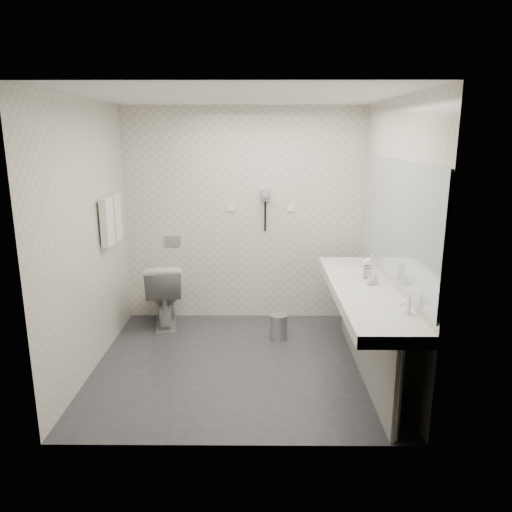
{
  "coord_description": "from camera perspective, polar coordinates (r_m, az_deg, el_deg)",
  "views": [
    {
      "loc": [
        0.18,
        -4.39,
        2.19
      ],
      "look_at": [
        0.15,
        0.15,
        1.05
      ],
      "focal_mm": 34.26,
      "sensor_mm": 36.0,
      "label": 1
    }
  ],
  "objects": [
    {
      "name": "glass_right",
      "position": [
        4.77,
        12.98,
        -1.95
      ],
      "size": [
        0.06,
        0.06,
        0.1
      ],
      "primitive_type": "cylinder",
      "rotation": [
        0.0,
        0.0,
        -0.09
      ],
      "color": "silver",
      "rests_on": "vanity_counter"
    },
    {
      "name": "soap_bottle_b",
      "position": [
        4.57,
        13.13,
        -2.79
      ],
      "size": [
        0.09,
        0.09,
        0.08
      ],
      "primitive_type": "imported",
      "rotation": [
        0.0,
        0.0,
        -0.44
      ],
      "color": "white",
      "rests_on": "vanity_counter"
    },
    {
      "name": "towel_far",
      "position": [
        5.37,
        -16.12,
        4.33
      ],
      "size": [
        0.07,
        0.24,
        0.48
      ],
      "primitive_type": "cube",
      "color": "silver",
      "rests_on": "towel_rail"
    },
    {
      "name": "floor",
      "position": [
        4.9,
        -1.81,
        -12.42
      ],
      "size": [
        2.8,
        2.8,
        0.0
      ],
      "primitive_type": "plane",
      "color": "#2D2D33",
      "rests_on": "ground"
    },
    {
      "name": "faucet_far",
      "position": [
        5.13,
        13.22,
        -0.56
      ],
      "size": [
        0.04,
        0.04,
        0.15
      ],
      "primitive_type": "cylinder",
      "color": "silver",
      "rests_on": "vanity_counter"
    },
    {
      "name": "vanity_post_near",
      "position": [
        3.77,
        16.32,
        -15.31
      ],
      "size": [
        0.06,
        0.06,
        0.75
      ],
      "primitive_type": "cylinder",
      "color": "silver",
      "rests_on": "floor"
    },
    {
      "name": "vanity_counter",
      "position": [
        4.51,
        12.49,
        -4.19
      ],
      "size": [
        0.55,
        2.2,
        0.1
      ],
      "primitive_type": "cube",
      "color": "white",
      "rests_on": "floor"
    },
    {
      "name": "flush_plate",
      "position": [
        5.9,
        -9.69,
        1.75
      ],
      "size": [
        0.18,
        0.02,
        0.12
      ],
      "primitive_type": "cube",
      "color": "#B2B5BA",
      "rests_on": "wall_back"
    },
    {
      "name": "wall_back",
      "position": [
        5.77,
        -1.42,
        4.71
      ],
      "size": [
        2.8,
        0.0,
        2.8
      ],
      "primitive_type": "plane",
      "rotation": [
        1.57,
        0.0,
        0.0
      ],
      "color": "silver",
      "rests_on": "floor"
    },
    {
      "name": "vanity_post_far",
      "position": [
        5.62,
        10.65,
        -4.99
      ],
      "size": [
        0.06,
        0.06,
        0.75
      ],
      "primitive_type": "cylinder",
      "color": "silver",
      "rests_on": "floor"
    },
    {
      "name": "dryer_cord",
      "position": [
        5.72,
        1.08,
        4.64
      ],
      "size": [
        0.02,
        0.02,
        0.35
      ],
      "primitive_type": "cylinder",
      "color": "black",
      "rests_on": "dryer_cradle"
    },
    {
      "name": "glass_left",
      "position": [
        4.76,
        12.85,
        -1.83
      ],
      "size": [
        0.07,
        0.07,
        0.12
      ],
      "primitive_type": "cylinder",
      "rotation": [
        0.0,
        0.0,
        -0.05
      ],
      "color": "silver",
      "rests_on": "vanity_counter"
    },
    {
      "name": "mirror",
      "position": [
        4.42,
        16.24,
        3.91
      ],
      "size": [
        0.02,
        2.2,
        1.05
      ],
      "primitive_type": "cube",
      "color": "#B2BCC6",
      "rests_on": "wall_right"
    },
    {
      "name": "switch_plate_b",
      "position": [
        5.75,
        4.09,
        5.66
      ],
      "size": [
        0.09,
        0.02,
        0.09
      ],
      "primitive_type": "cube",
      "color": "white",
      "rests_on": "wall_back"
    },
    {
      "name": "soap_bottle_a",
      "position": [
        4.6,
        13.68,
        -2.47
      ],
      "size": [
        0.06,
        0.06,
        0.12
      ],
      "primitive_type": "imported",
      "rotation": [
        0.0,
        0.0,
        0.03
      ],
      "color": "white",
      "rests_on": "vanity_counter"
    },
    {
      "name": "vanity_panel",
      "position": [
        4.66,
        12.51,
        -9.15
      ],
      "size": [
        0.03,
        2.15,
        0.75
      ],
      "primitive_type": "cube",
      "color": "gray",
      "rests_on": "floor"
    },
    {
      "name": "towel_rail",
      "position": [
        5.21,
        -16.82,
        6.45
      ],
      "size": [
        0.02,
        0.62,
        0.02
      ],
      "primitive_type": "cylinder",
      "rotation": [
        1.57,
        0.0,
        0.0
      ],
      "color": "silver",
      "rests_on": "wall_left"
    },
    {
      "name": "dryer_barrel",
      "position": [
        5.63,
        1.1,
        7.36
      ],
      "size": [
        0.08,
        0.14,
        0.08
      ],
      "primitive_type": "cylinder",
      "rotation": [
        1.57,
        0.0,
        0.0
      ],
      "color": "#95959A",
      "rests_on": "dryer_cradle"
    },
    {
      "name": "pedal_bin",
      "position": [
        5.39,
        2.66,
        -8.35
      ],
      "size": [
        0.24,
        0.24,
        0.27
      ],
      "primitive_type": "cylinder",
      "rotation": [
        0.0,
        0.0,
        0.28
      ],
      "color": "#B2B5BA",
      "rests_on": "floor"
    },
    {
      "name": "bin_lid",
      "position": [
        5.34,
        2.68,
        -6.96
      ],
      "size": [
        0.19,
        0.19,
        0.02
      ],
      "primitive_type": "cylinder",
      "color": "#B2B5BA",
      "rests_on": "pedal_bin"
    },
    {
      "name": "wall_left",
      "position": [
        4.76,
        -19.04,
        1.93
      ],
      "size": [
        0.0,
        2.6,
        2.6
      ],
      "primitive_type": "plane",
      "rotation": [
        1.57,
        0.0,
        1.57
      ],
      "color": "silver",
      "rests_on": "floor"
    },
    {
      "name": "basin_near",
      "position": [
        3.9,
        14.47,
        -6.67
      ],
      "size": [
        0.4,
        0.31,
        0.05
      ],
      "primitive_type": "ellipsoid",
      "color": "white",
      "rests_on": "vanity_counter"
    },
    {
      "name": "faucet_near",
      "position": [
        3.92,
        17.32,
        -5.35
      ],
      "size": [
        0.04,
        0.04,
        0.15
      ],
      "primitive_type": "cylinder",
      "color": "silver",
      "rests_on": "vanity_counter"
    },
    {
      "name": "wall_right",
      "position": [
        4.65,
        15.6,
        1.92
      ],
      "size": [
        0.0,
        2.6,
        2.6
      ],
      "primitive_type": "plane",
      "rotation": [
        1.57,
        0.0,
        -1.57
      ],
      "color": "silver",
      "rests_on": "floor"
    },
    {
      "name": "dryer_cradle",
      "position": [
        5.7,
        1.09,
        7.14
      ],
      "size": [
        0.1,
        0.04,
        0.14
      ],
      "primitive_type": "cube",
      "color": "#95959A",
      "rests_on": "wall_back"
    },
    {
      "name": "towel_near",
      "position": [
        5.1,
        -16.99,
        3.79
      ],
      "size": [
        0.07,
        0.24,
        0.48
      ],
      "primitive_type": "cube",
      "color": "silver",
      "rests_on": "towel_rail"
    },
    {
      "name": "wall_front",
      "position": [
        3.23,
        -2.84,
        -2.8
      ],
      "size": [
        2.8,
        0.0,
        2.8
      ],
      "primitive_type": "plane",
      "rotation": [
        -1.57,
        0.0,
        0.0
      ],
      "color": "silver",
      "rests_on": "floor"
    },
    {
      "name": "switch_plate_a",
      "position": [
        5.75,
        -2.93,
        5.67
      ],
      "size": [
        0.09,
        0.02,
        0.09
      ],
      "primitive_type": "cube",
      "color": "white",
      "rests_on": "wall_back"
    },
    {
      "name": "ceiling",
      "position": [
        4.4,
        -2.07,
        18.14
      ],
      "size": [
        2.8,
        2.8,
        0.0
      ],
      "primitive_type": "plane",
      "rotation": [
        3.14,
        0.0,
        0.0
      ],
      "color": "silver",
      "rests_on": "wall_back"
    },
    {
      "name": "toilet",
      "position": [
        5.82,
        -10.67,
        -4.32
      ],
      "size": [
        0.54,
        0.8,
        0.75
      ],
      "primitive_type": "imported",
      "rotation": [
        0.0,
        0.0,
        3.31
      ],
      "color": "white",
      "rests_on": "floor"
    },
    {
      "name": "basin_far",
      "position": [
        5.11,
        11.03,
        -1.54
      ],
      "size": [
        0.4,
        0.31,
        0.05
      ],
      "primitive_type": "ellipsoid",
      "color": "white",
      "rests_on": "vanity_counter"
    }
  ]
}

